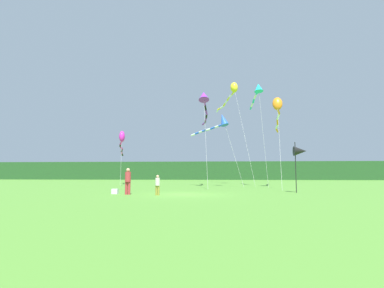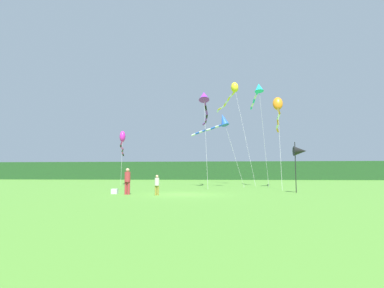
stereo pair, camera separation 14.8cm
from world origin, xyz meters
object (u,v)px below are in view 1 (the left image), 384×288
object	(u,v)px
kite_yellow	(233,90)
cooler_box	(115,191)
kite_cyan	(258,90)
kite_magenta	(122,140)
kite_orange	(277,108)
kite_blue	(220,122)
banner_flag_pole	(300,152)
kite_purple	(204,100)
person_child	(158,184)
person_adult	(128,180)

from	to	relation	value
kite_yellow	cooler_box	bearing A→B (deg)	-116.67
kite_cyan	kite_magenta	bearing A→B (deg)	170.08
kite_orange	kite_blue	xyz separation A→B (m)	(-5.74, 1.31, -1.09)
kite_orange	kite_yellow	bearing A→B (deg)	121.04
banner_flag_pole	kite_blue	xyz separation A→B (m)	(-5.64, 9.69, 3.91)
kite_orange	kite_magenta	bearing A→B (deg)	163.67
banner_flag_pole	kite_yellow	bearing A→B (deg)	104.86
cooler_box	kite_blue	distance (m)	15.51
kite_blue	kite_purple	distance (m)	3.01
kite_cyan	kite_purple	world-z (taller)	kite_cyan
kite_orange	person_child	bearing A→B (deg)	-130.15
person_child	kite_blue	distance (m)	14.95
banner_flag_pole	kite_magenta	bearing A→B (deg)	142.38
person_child	kite_purple	distance (m)	14.29
cooler_box	kite_yellow	size ratio (longest dim) A/B	0.03
banner_flag_pole	kite_magenta	size ratio (longest dim) A/B	0.45
kite_magenta	kite_yellow	size ratio (longest dim) A/B	0.63
person_adult	kite_blue	xyz separation A→B (m)	(6.22, 12.45, 5.90)
person_child	kite_cyan	distance (m)	18.98
kite_orange	kite_purple	world-z (taller)	kite_purple
kite_yellow	kite_cyan	size ratio (longest dim) A/B	1.14
person_adult	kite_cyan	xyz separation A→B (m)	(10.32, 13.51, 9.50)
kite_magenta	kite_orange	size ratio (longest dim) A/B	0.73
kite_magenta	kite_blue	world-z (taller)	kite_blue
person_adult	kite_purple	world-z (taller)	kite_purple
kite_yellow	banner_flag_pole	bearing A→B (deg)	-75.14
banner_flag_pole	kite_purple	xyz separation A→B (m)	(-7.31, 8.18, 5.92)
kite_blue	kite_cyan	xyz separation A→B (m)	(4.11, 1.07, 3.60)
cooler_box	kite_orange	xyz separation A→B (m)	(12.97, 10.67, 7.79)
kite_blue	kite_cyan	size ratio (longest dim) A/B	0.69
person_adult	kite_orange	xyz separation A→B (m)	(11.95, 11.14, 6.99)
kite_purple	kite_cyan	bearing A→B (deg)	24.07
cooler_box	kite_blue	bearing A→B (deg)	58.87
person_adult	kite_blue	size ratio (longest dim) A/B	0.22
kite_magenta	kite_yellow	distance (m)	15.03
kite_magenta	kite_blue	distance (m)	12.65
person_child	banner_flag_pole	bearing A→B (deg)	18.65
kite_orange	kite_blue	bearing A→B (deg)	167.17
kite_magenta	kite_cyan	distance (m)	17.06
kite_blue	kite_yellow	bearing A→B (deg)	74.12
cooler_box	kite_magenta	bearing A→B (deg)	106.62
person_child	cooler_box	distance (m)	3.32
kite_yellow	kite_cyan	bearing A→B (deg)	-60.87
person_adult	kite_magenta	distance (m)	17.88
cooler_box	kite_orange	distance (m)	18.51
banner_flag_pole	kite_orange	world-z (taller)	kite_orange
person_adult	person_child	xyz separation A→B (m)	(2.10, -0.54, -0.25)
kite_yellow	kite_cyan	distance (m)	5.33
person_adult	kite_yellow	world-z (taller)	kite_yellow
kite_orange	banner_flag_pole	bearing A→B (deg)	-90.63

